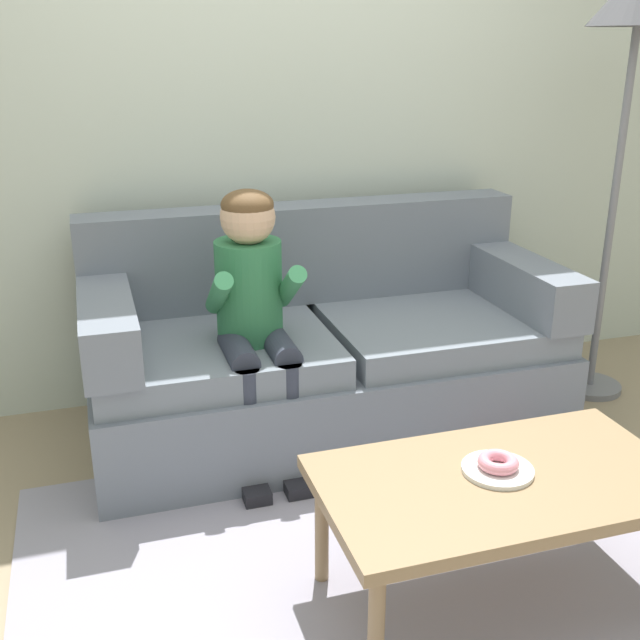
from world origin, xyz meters
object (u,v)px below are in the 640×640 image
object	(u,v)px
couch	(324,353)
coffee_table	(500,489)
person_child	(254,304)
floor_lamp	(637,27)
toy_controller	(531,481)
donut	(498,462)

from	to	relation	value
couch	coffee_table	distance (m)	1.26
person_child	floor_lamp	bearing A→B (deg)	5.49
coffee_table	toy_controller	size ratio (longest dim) A/B	4.71
donut	floor_lamp	bearing A→B (deg)	44.07
toy_controller	coffee_table	bearing A→B (deg)	-127.43
donut	floor_lamp	distance (m)	2.08
floor_lamp	donut	bearing A→B (deg)	-135.93
toy_controller	couch	bearing A→B (deg)	134.16
coffee_table	floor_lamp	bearing A→B (deg)	44.65
toy_controller	floor_lamp	distance (m)	1.94
person_child	floor_lamp	world-z (taller)	floor_lamp
coffee_table	person_child	xyz separation A→B (m)	(-0.49, 1.04, 0.28)
couch	donut	bearing A→B (deg)	-83.07
couch	person_child	world-z (taller)	person_child
couch	toy_controller	bearing A→B (deg)	-50.19
person_child	toy_controller	xyz separation A→B (m)	(0.95, -0.52, -0.65)
couch	person_child	size ratio (longest dim) A/B	1.80
coffee_table	toy_controller	world-z (taller)	coffee_table
coffee_table	couch	bearing A→B (deg)	96.71
couch	floor_lamp	bearing A→B (deg)	-1.75
couch	floor_lamp	world-z (taller)	floor_lamp
toy_controller	floor_lamp	xyz separation A→B (m)	(0.76, 0.69, 1.65)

